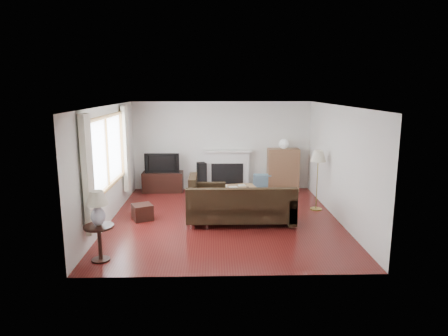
{
  "coord_description": "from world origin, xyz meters",
  "views": [
    {
      "loc": [
        -0.23,
        -8.49,
        2.87
      ],
      "look_at": [
        0.0,
        0.3,
        1.1
      ],
      "focal_mm": 32.0,
      "sensor_mm": 36.0,
      "label": 1
    }
  ],
  "objects_px": {
    "sectional_sofa": "(240,205)",
    "coffee_table": "(233,195)",
    "bookshelf": "(283,170)",
    "side_table": "(100,243)",
    "tv_stand": "(163,182)",
    "floor_lamp": "(317,180)"
  },
  "relations": [
    {
      "from": "floor_lamp",
      "to": "side_table",
      "type": "relative_size",
      "value": 2.31
    },
    {
      "from": "coffee_table",
      "to": "bookshelf",
      "type": "bearing_deg",
      "value": 31.46
    },
    {
      "from": "tv_stand",
      "to": "coffee_table",
      "type": "distance_m",
      "value": 2.3
    },
    {
      "from": "sectional_sofa",
      "to": "side_table",
      "type": "height_order",
      "value": "sectional_sofa"
    },
    {
      "from": "tv_stand",
      "to": "bookshelf",
      "type": "relative_size",
      "value": 0.93
    },
    {
      "from": "coffee_table",
      "to": "side_table",
      "type": "height_order",
      "value": "side_table"
    },
    {
      "from": "bookshelf",
      "to": "tv_stand",
      "type": "bearing_deg",
      "value": -179.25
    },
    {
      "from": "tv_stand",
      "to": "floor_lamp",
      "type": "xyz_separation_m",
      "value": [
        3.88,
        -1.81,
        0.44
      ]
    },
    {
      "from": "bookshelf",
      "to": "floor_lamp",
      "type": "bearing_deg",
      "value": -75.15
    },
    {
      "from": "sectional_sofa",
      "to": "side_table",
      "type": "relative_size",
      "value": 3.99
    },
    {
      "from": "floor_lamp",
      "to": "tv_stand",
      "type": "bearing_deg",
      "value": 154.95
    },
    {
      "from": "sectional_sofa",
      "to": "coffee_table",
      "type": "xyz_separation_m",
      "value": [
        -0.09,
        1.48,
        -0.18
      ]
    },
    {
      "from": "tv_stand",
      "to": "bookshelf",
      "type": "xyz_separation_m",
      "value": [
        3.39,
        0.04,
        0.32
      ]
    },
    {
      "from": "tv_stand",
      "to": "bookshelf",
      "type": "distance_m",
      "value": 3.4
    },
    {
      "from": "tv_stand",
      "to": "floor_lamp",
      "type": "bearing_deg",
      "value": -25.05
    },
    {
      "from": "bookshelf",
      "to": "floor_lamp",
      "type": "xyz_separation_m",
      "value": [
        0.49,
        -1.86,
        0.12
      ]
    },
    {
      "from": "sectional_sofa",
      "to": "coffee_table",
      "type": "relative_size",
      "value": 2.19
    },
    {
      "from": "tv_stand",
      "to": "floor_lamp",
      "type": "relative_size",
      "value": 0.77
    },
    {
      "from": "side_table",
      "to": "coffee_table",
      "type": "bearing_deg",
      "value": 54.18
    },
    {
      "from": "side_table",
      "to": "tv_stand",
      "type": "bearing_deg",
      "value": 83.94
    },
    {
      "from": "side_table",
      "to": "bookshelf",
      "type": "bearing_deg",
      "value": 50.11
    },
    {
      "from": "bookshelf",
      "to": "side_table",
      "type": "bearing_deg",
      "value": -129.89
    }
  ]
}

